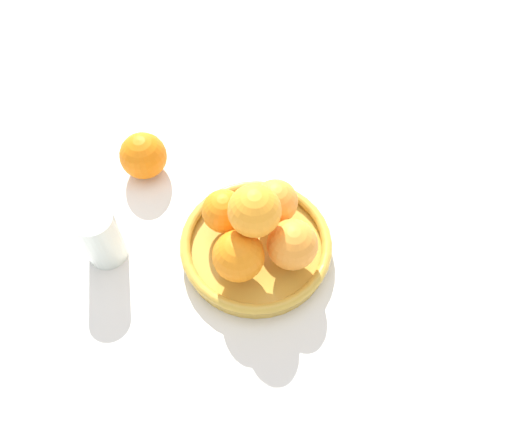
% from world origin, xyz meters
% --- Properties ---
extents(ground_plane, '(4.00, 4.00, 0.00)m').
position_xyz_m(ground_plane, '(0.00, 0.00, 0.00)').
color(ground_plane, silver).
extents(fruit_bowl, '(0.25, 0.25, 0.04)m').
position_xyz_m(fruit_bowl, '(0.00, 0.00, 0.02)').
color(fruit_bowl, gold).
rests_on(fruit_bowl, ground_plane).
extents(orange_pile, '(0.19, 0.18, 0.14)m').
position_xyz_m(orange_pile, '(0.00, -0.01, 0.09)').
color(orange_pile, orange).
rests_on(orange_pile, fruit_bowl).
extents(stray_orange, '(0.08, 0.08, 0.08)m').
position_xyz_m(stray_orange, '(-0.23, 0.13, 0.04)').
color(stray_orange, orange).
rests_on(stray_orange, ground_plane).
extents(drinking_glass, '(0.06, 0.06, 0.11)m').
position_xyz_m(drinking_glass, '(-0.24, -0.05, 0.05)').
color(drinking_glass, silver).
rests_on(drinking_glass, ground_plane).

